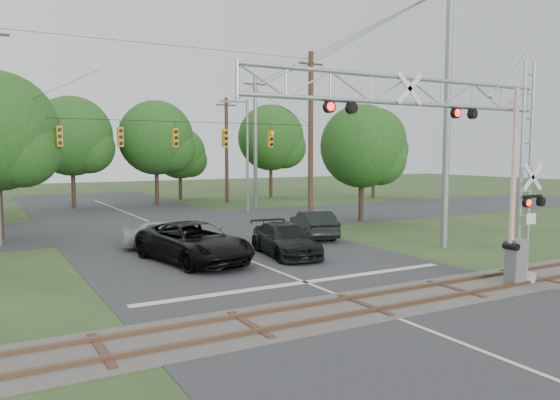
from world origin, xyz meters
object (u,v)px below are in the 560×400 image
sedan_silver (168,234)px  crossing_gantry (459,147)px  pickup_black (194,242)px  car_dark (285,240)px  streetlight (245,150)px  traffic_signal_span (190,137)px

sedan_silver → crossing_gantry: bearing=-139.7°
pickup_black → sedan_silver: (0.10, 3.88, -0.12)m
car_dark → pickup_black: bearing=-179.6°
pickup_black → sedan_silver: size_ratio=1.42×
crossing_gantry → streetlight: (4.86, 26.27, 0.02)m
sedan_silver → car_dark: bearing=-119.6°
traffic_signal_span → streetlight: 10.91m
sedan_silver → streetlight: streetlight is taller
traffic_signal_span → car_dark: traffic_signal_span is taller
pickup_black → streetlight: (10.65, 16.80, 4.13)m
pickup_black → car_dark: bearing=-18.3°
crossing_gantry → pickup_black: size_ratio=1.93×
traffic_signal_span → sedan_silver: bearing=-121.4°
traffic_signal_span → car_dark: bearing=-83.3°
streetlight → traffic_signal_span: bearing=-133.5°
crossing_gantry → sedan_silver: 15.12m
crossing_gantry → streetlight: 26.71m
car_dark → sedan_silver: size_ratio=1.15×
car_dark → traffic_signal_span: bearing=104.8°
car_dark → streetlight: bearing=78.0°
crossing_gantry → pickup_black: bearing=121.5°
sedan_silver → streetlight: bearing=-22.0°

